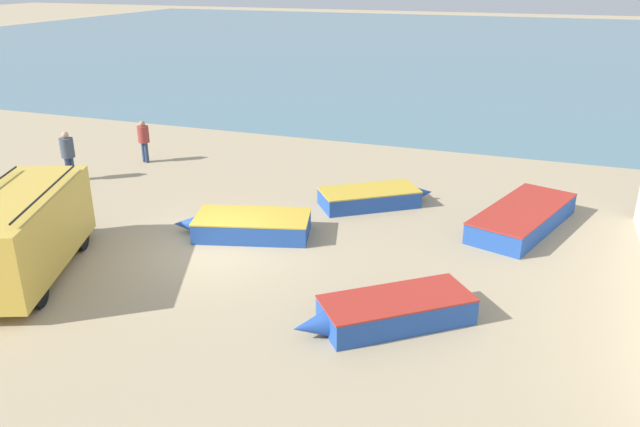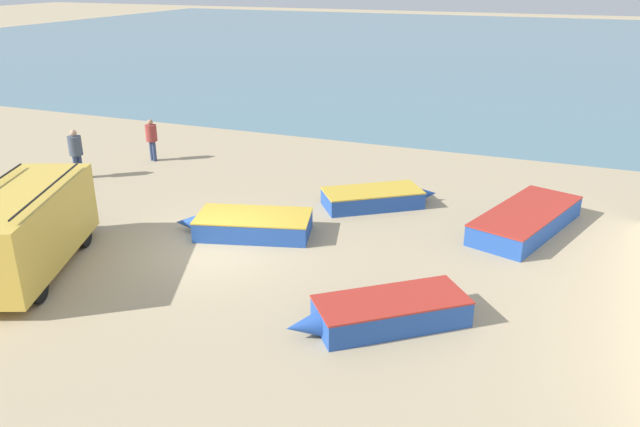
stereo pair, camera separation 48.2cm
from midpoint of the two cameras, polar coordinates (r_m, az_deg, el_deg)
name	(u,v)px [view 1 (the left image)]	position (r m, az deg, el deg)	size (l,w,h in m)	color
ground_plane	(215,252)	(17.05, -10.38, -3.48)	(200.00, 200.00, 0.00)	tan
sea_water	(470,44)	(66.09, 13.36, 14.84)	(120.00, 80.00, 0.01)	slate
parked_van	(22,232)	(16.81, -26.37, -1.56)	(3.67, 5.36, 2.22)	gold
fishing_rowboat_0	(390,311)	(13.49, 5.43, -8.88)	(3.64, 3.18, 0.60)	#234CA3
fishing_rowboat_1	(249,225)	(17.84, -7.31, -1.09)	(4.04, 2.42, 0.59)	#234CA3
fishing_rowboat_2	(525,216)	(19.22, 17.54, -0.22)	(2.97, 5.37, 0.62)	#234CA3
fishing_rowboat_3	(373,197)	(19.98, 4.14, 1.49)	(3.58, 2.95, 0.55)	#234CA3
fisherman_0	(68,152)	(23.89, -22.62, 5.25)	(0.47, 0.47, 1.79)	navy
fisherman_1	(144,138)	(25.29, -16.36, 6.68)	(0.43, 0.43, 1.65)	navy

